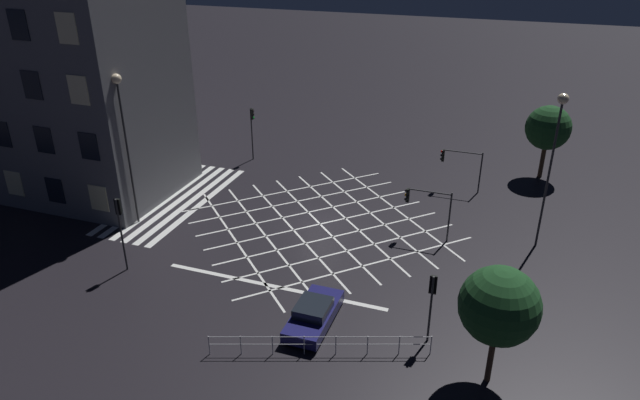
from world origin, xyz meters
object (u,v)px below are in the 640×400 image
at_px(traffic_light_ne_main, 432,295).
at_px(street_tree_far, 499,306).
at_px(traffic_light_median_north, 425,202).
at_px(street_lamp_west, 557,133).
at_px(traffic_light_se_main, 120,220).
at_px(street_tree_near, 548,128).
at_px(street_lamp_east, 122,113).
at_px(traffic_light_nw_cross, 458,160).
at_px(waiting_car, 314,314).
at_px(traffic_light_sw_cross, 252,123).

bearing_deg(traffic_light_ne_main, street_tree_far, -122.03).
xyz_separation_m(traffic_light_median_north, street_lamp_west, (-1.37, 7.00, 4.91)).
distance_m(traffic_light_median_north, traffic_light_se_main, 18.35).
bearing_deg(traffic_light_se_main, street_tree_near, -45.17).
bearing_deg(street_tree_far, street_lamp_east, -107.56).
xyz_separation_m(traffic_light_nw_cross, traffic_light_ne_main, (18.26, 1.13, 0.24)).
height_order(traffic_light_se_main, street_tree_far, street_tree_far).
height_order(traffic_light_median_north, waiting_car, traffic_light_median_north).
height_order(traffic_light_median_north, traffic_light_nw_cross, traffic_light_median_north).
bearing_deg(street_lamp_west, traffic_light_ne_main, -23.05).
xyz_separation_m(traffic_light_median_north, traffic_light_nw_cross, (-8.24, 1.03, -0.14)).
bearing_deg(traffic_light_ne_main, traffic_light_nw_cross, 3.53).
bearing_deg(street_tree_near, street_lamp_east, -55.96).
bearing_deg(street_tree_far, traffic_light_se_main, -96.35).
height_order(traffic_light_nw_cross, street_tree_far, street_tree_far).
height_order(traffic_light_se_main, waiting_car, traffic_light_se_main).
bearing_deg(traffic_light_median_north, street_lamp_east, 13.14).
distance_m(traffic_light_median_north, traffic_light_ne_main, 10.25).
height_order(traffic_light_nw_cross, street_tree_near, street_tree_near).
height_order(traffic_light_ne_main, street_lamp_east, street_lamp_east).
height_order(traffic_light_median_north, street_lamp_east, street_lamp_east).
bearing_deg(waiting_car, traffic_light_sw_cross, 33.05).
relative_size(traffic_light_sw_cross, street_lamp_west, 0.46).
xyz_separation_m(traffic_light_sw_cross, waiting_car, (19.49, 12.68, -2.64)).
height_order(traffic_light_nw_cross, traffic_light_se_main, traffic_light_se_main).
relative_size(traffic_light_nw_cross, street_lamp_east, 0.32).
distance_m(traffic_light_nw_cross, waiting_car, 19.60).
bearing_deg(street_tree_near, waiting_car, -24.14).
bearing_deg(street_tree_far, traffic_light_nw_cross, -168.46).
xyz_separation_m(traffic_light_ne_main, street_tree_far, (1.87, 2.98, 1.37)).
bearing_deg(traffic_light_sw_cross, traffic_light_nw_cross, -1.71).
xyz_separation_m(street_lamp_east, waiting_car, (6.38, 15.14, -7.09)).
bearing_deg(traffic_light_se_main, street_tree_far, -96.35).
bearing_deg(street_tree_far, waiting_car, -97.56).
distance_m(traffic_light_median_north, street_lamp_west, 8.66).
bearing_deg(traffic_light_se_main, traffic_light_sw_cross, 1.78).
bearing_deg(traffic_light_sw_cross, street_lamp_east, -100.59).
xyz_separation_m(traffic_light_nw_cross, traffic_light_se_main, (17.82, -16.67, 0.84)).
bearing_deg(traffic_light_se_main, traffic_light_median_north, -58.52).
bearing_deg(street_lamp_west, street_lamp_east, -77.42).
relative_size(street_tree_near, street_tree_far, 1.02).
xyz_separation_m(traffic_light_nw_cross, street_lamp_east, (12.60, -19.69, 5.28)).
bearing_deg(street_lamp_west, traffic_light_sw_cross, -107.64).
bearing_deg(street_lamp_east, traffic_light_nw_cross, 122.61).
relative_size(traffic_light_ne_main, street_tree_far, 0.65).
xyz_separation_m(traffic_light_median_north, street_tree_near, (-13.08, 7.15, 1.55)).
relative_size(traffic_light_nw_cross, traffic_light_se_main, 0.71).
relative_size(traffic_light_sw_cross, waiting_car, 1.03).
relative_size(traffic_light_se_main, street_lamp_west, 0.47).
relative_size(traffic_light_median_north, street_tree_far, 0.60).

